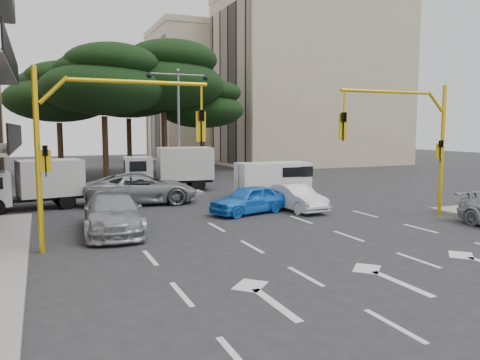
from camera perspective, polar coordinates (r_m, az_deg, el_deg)
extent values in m
plane|color=#28282B|center=(17.06, 7.62, -7.42)|extent=(120.00, 120.00, 0.00)
cube|color=gray|center=(31.64, -7.37, -0.95)|extent=(1.40, 6.00, 0.15)
cube|color=#BBB18C|center=(54.54, 8.64, 11.44)|extent=(20.00, 12.00, 18.00)
cube|color=black|center=(49.97, -1.43, 11.41)|extent=(0.12, 11.04, 16.20)
cube|color=#BBB18C|center=(62.19, -2.93, 9.93)|extent=(16.00, 12.00, 16.00)
cube|color=black|center=(59.85, -10.29, 9.50)|extent=(0.12, 11.04, 14.20)
cube|color=#BBB18C|center=(63.28, -2.98, 17.50)|extent=(16.15, 12.15, 0.70)
cylinder|color=#382616|center=(36.53, -16.08, 3.60)|extent=(0.44, 0.44, 4.95)
ellipsoid|color=black|center=(36.61, -16.29, 10.58)|extent=(9.15, 9.15, 3.87)
ellipsoid|color=black|center=(36.49, -15.35, 13.58)|extent=(6.86, 6.86, 2.86)
ellipsoid|color=black|center=(36.98, -17.20, 12.56)|extent=(6.07, 6.07, 2.64)
cylinder|color=#382616|center=(39.40, -9.21, 4.27)|extent=(0.44, 0.44, 5.40)
ellipsoid|color=black|center=(39.54, -9.33, 11.32)|extent=(9.98, 9.98, 4.22)
ellipsoid|color=black|center=(39.54, -8.37, 14.32)|extent=(7.49, 7.49, 3.12)
ellipsoid|color=black|center=(39.87, -10.19, 13.35)|extent=(6.62, 6.62, 2.88)
cylinder|color=#382616|center=(40.28, -21.03, 3.33)|extent=(0.44, 0.44, 4.50)
ellipsoid|color=black|center=(40.31, -21.26, 9.09)|extent=(8.32, 8.32, 3.52)
ellipsoid|color=black|center=(40.07, -20.46, 11.58)|extent=(6.24, 6.24, 2.60)
ellipsoid|color=black|center=(40.67, -22.06, 10.73)|extent=(5.52, 5.52, 2.40)
cylinder|color=#382616|center=(42.47, -4.60, 3.56)|extent=(0.44, 0.44, 4.05)
ellipsoid|color=black|center=(42.46, -4.64, 8.48)|extent=(7.49, 7.49, 3.17)
ellipsoid|color=black|center=(42.36, -3.70, 10.56)|extent=(5.62, 5.62, 2.34)
ellipsoid|color=black|center=(42.64, -5.43, 9.91)|extent=(4.97, 4.97, 2.16)
cylinder|color=#382616|center=(43.89, -13.33, 4.08)|extent=(0.44, 0.44, 4.95)
ellipsoid|color=black|center=(43.96, -13.48, 9.90)|extent=(9.15, 9.15, 3.87)
ellipsoid|color=black|center=(43.84, -12.66, 12.38)|extent=(6.86, 6.86, 2.86)
ellipsoid|color=black|center=(44.28, -14.24, 11.56)|extent=(6.07, 6.07, 2.64)
cylinder|color=yellow|center=(23.61, 23.40, 3.28)|extent=(0.18, 0.18, 6.00)
cylinder|color=yellow|center=(23.22, 22.70, 8.83)|extent=(0.95, 0.14, 0.95)
cylinder|color=yellow|center=(21.37, 17.51, 10.22)|extent=(4.80, 0.14, 0.14)
cylinder|color=yellow|center=(19.98, 12.61, 9.36)|extent=(0.08, 0.08, 0.90)
imported|color=black|center=(19.95, 12.54, 6.35)|extent=(0.20, 0.24, 1.20)
cube|color=yellow|center=(20.02, 12.41, 6.35)|extent=(0.36, 0.06, 1.10)
imported|color=black|center=(23.34, 23.30, 3.25)|extent=(0.16, 0.20, 1.00)
cube|color=yellow|center=(23.41, 23.12, 3.27)|extent=(0.35, 0.08, 0.70)
cylinder|color=yellow|center=(16.24, -23.41, 2.15)|extent=(0.18, 0.18, 6.00)
cylinder|color=yellow|center=(16.27, -21.79, 10.16)|extent=(0.95, 0.14, 0.95)
cylinder|color=yellow|center=(16.61, -12.12, 11.59)|extent=(4.80, 0.14, 0.14)
cylinder|color=yellow|center=(17.13, -4.74, 10.03)|extent=(0.08, 0.08, 0.90)
imported|color=black|center=(17.10, -4.70, 6.51)|extent=(0.20, 0.24, 1.20)
cube|color=yellow|center=(17.17, -4.79, 6.51)|extent=(0.36, 0.06, 1.10)
imported|color=black|center=(16.09, -22.63, 2.15)|extent=(0.16, 0.20, 1.00)
cube|color=yellow|center=(16.19, -22.63, 2.17)|extent=(0.35, 0.08, 0.70)
cylinder|color=slate|center=(31.39, -7.47, 6.00)|extent=(0.16, 0.16, 7.50)
cylinder|color=slate|center=(31.36, -9.19, 12.65)|extent=(1.80, 0.10, 0.10)
sphere|color=black|center=(31.11, -11.01, 12.39)|extent=(0.36, 0.36, 0.36)
cylinder|color=slate|center=(31.85, -5.97, 12.60)|extent=(1.80, 0.10, 0.10)
sphere|color=black|center=(32.14, -4.22, 12.29)|extent=(0.36, 0.36, 0.36)
sphere|color=slate|center=(31.62, -7.57, 13.08)|extent=(0.24, 0.24, 0.24)
imported|color=silver|center=(23.25, 6.82, -2.14)|extent=(1.62, 3.96, 1.28)
imported|color=blue|center=(22.22, 1.07, -2.40)|extent=(4.23, 2.60, 1.35)
imported|color=#9C9FA3|center=(18.88, -15.24, -3.86)|extent=(2.63, 5.48, 1.54)
imported|color=#929499|center=(25.65, -11.90, -1.02)|extent=(6.21, 3.41, 1.65)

